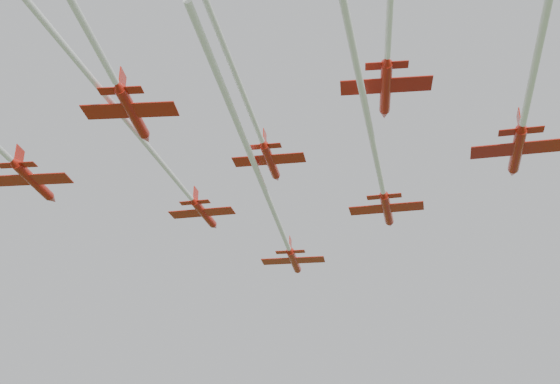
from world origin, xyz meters
The scene contains 6 objects.
jet_lead centered at (1.08, 10.10, 56.42)m, with size 27.69×65.28×2.91m.
jet_row2_left centered at (-6.85, -2.91, 59.74)m, with size 20.59×56.06×2.76m.
jet_row2_right centered at (16.88, 7.21, 57.91)m, with size 18.14×49.22×2.92m.
jet_row3_mid centered at (12.55, -15.79, 57.18)m, with size 20.02×48.82×2.41m.
jet_row3_right centered at (35.67, -2.61, 56.77)m, with size 16.94×44.81×2.95m.
jet_row4_right centered at (27.86, -17.81, 59.50)m, with size 20.79×44.16×2.65m.
Camera 1 is at (43.68, -64.77, 22.77)m, focal length 45.00 mm.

